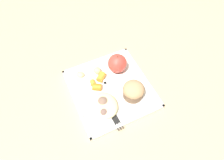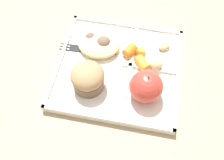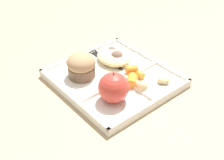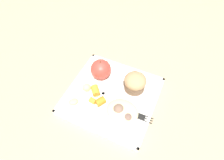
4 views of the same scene
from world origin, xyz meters
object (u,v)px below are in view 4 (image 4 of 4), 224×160
Objects in this scene: bran_muffin at (135,82)px; green_apple at (101,69)px; lunch_tray at (112,96)px; plastic_fork at (134,114)px.

green_apple is at bearing 180.00° from bran_muffin.
plastic_fork is (0.10, -0.04, 0.01)m from lunch_tray.
lunch_tray is 2.03× the size of plastic_fork.
plastic_fork is (0.17, -0.10, -0.04)m from green_apple.
green_apple is 0.13m from bran_muffin.
green_apple is 1.03× the size of bran_muffin.
plastic_fork is at bearing -68.93° from bran_muffin.
lunch_tray is 0.10m from bran_muffin.
bran_muffin is 0.11m from plastic_fork.
bran_muffin is at bearing 111.07° from plastic_fork.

